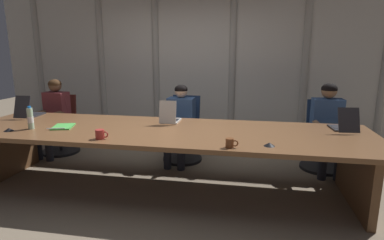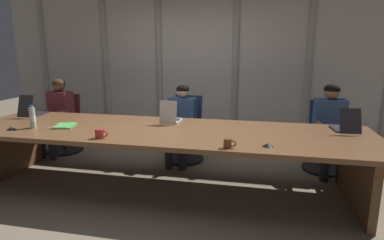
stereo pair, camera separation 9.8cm
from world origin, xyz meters
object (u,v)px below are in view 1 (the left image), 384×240
Objects in this scene: laptop_left_mid at (170,118)px; coffee_mug_far at (100,134)px; coffee_mug_near at (230,143)px; spiral_notepad at (63,127)px; water_bottle_primary at (30,119)px; person_left_end at (54,113)px; conference_mic_middle at (269,144)px; person_center at (328,122)px; office_chair_left_end at (61,131)px; laptop_center at (343,126)px; office_chair_left_mid at (183,136)px; laptop_left_end at (29,112)px; person_left_mid at (179,119)px; conference_mic_left_side at (9,130)px; office_chair_center at (323,143)px.

laptop_left_mid is 2.53× the size of coffee_mug_far.
spiral_notepad is at bearing 167.68° from coffee_mug_near.
coffee_mug_far is at bearing -14.00° from water_bottle_primary.
coffee_mug_far reaches higher than coffee_mug_near.
person_left_end is 8.65× the size of coffee_mug_far.
spiral_notepad is (-2.41, 0.33, -0.01)m from conference_mic_middle.
coffee_mug_far is at bearing -62.95° from person_center.
office_chair_left_end is at bearing 150.02° from coffee_mug_near.
laptop_center is 3.88× the size of conference_mic_middle.
person_left_end reaches higher than office_chair_left_mid.
water_bottle_primary is at bearing 166.00° from coffee_mug_far.
water_bottle_primary is 2.74m from conference_mic_middle.
coffee_mug_far is 0.40× the size of spiral_notepad.
person_left_mid is (2.02, 0.59, -0.14)m from laptop_left_end.
conference_mic_left_side is (-3.78, -1.35, 0.06)m from person_center.
conference_mic_left_side is at bearing 19.75° from person_left_end.
laptop_center is at bearing 76.73° from person_left_mid.
person_center is (4.12, 0.01, 0.01)m from person_left_end.
coffee_mug_near is (-1.23, -1.52, 0.09)m from person_center.
office_chair_left_end is 1.60m from conference_mic_left_side.
coffee_mug_far is (-0.53, -0.88, -0.01)m from laptop_left_mid.
laptop_left_end is at bearing 128.55° from water_bottle_primary.
water_bottle_primary is (-1.53, -0.63, 0.07)m from laptop_left_mid.
laptop_left_end is 1.25× the size of spiral_notepad.
laptop_left_end is at bearing 90.00° from laptop_left_mid.
office_chair_left_end is at bearing 154.60° from conference_mic_middle.
laptop_left_end reaches higher than laptop_center.
coffee_mug_near is 2.09m from spiral_notepad.
office_chair_center is 2.12m from coffee_mug_near.
conference_mic_middle is 2.43m from spiral_notepad.
person_left_end reaches higher than conference_mic_left_side.
office_chair_left_end is at bearing 108.49° from spiral_notepad.
conference_mic_middle reaches higher than spiral_notepad.
laptop_left_mid is 0.38× the size of office_chair_left_end.
office_chair_center is at bearing 53.90° from coffee_mug_near.
laptop_center is 0.44× the size of office_chair_left_mid.
laptop_left_mid is at bearing -76.49° from person_center.
office_chair_left_mid is at bearing 71.43° from coffee_mug_far.
laptop_center is at bearing -94.35° from laptop_left_end.
conference_mic_middle is at bearing -24.24° from spiral_notepad.
spiral_notepad is at bearing 44.08° from person_left_end.
laptop_left_end is 1.63× the size of water_bottle_primary.
coffee_mug_far is at bearing 177.50° from coffee_mug_near.
laptop_center reaches higher than conference_mic_left_side.
water_bottle_primary is (-3.59, -1.21, 0.17)m from person_center.
office_chair_center is at bearing -70.29° from laptop_left_mid.
laptop_center is at bearing 18.02° from coffee_mug_far.
laptop_left_mid is at bearing 23.94° from conference_mic_left_side.
office_chair_left_mid is at bearing -73.96° from laptop_left_end.
water_bottle_primary is 2.48× the size of conference_mic_middle.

